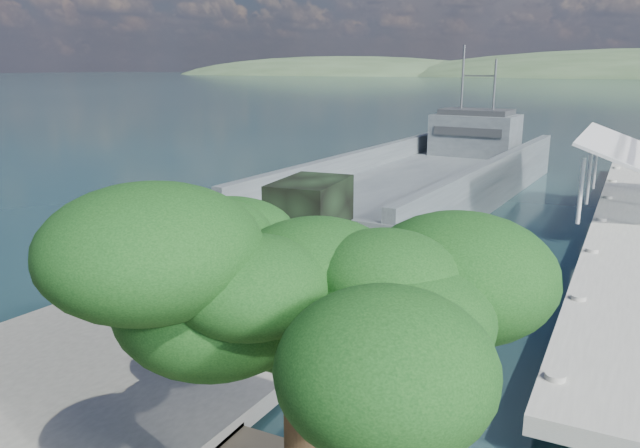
{
  "coord_description": "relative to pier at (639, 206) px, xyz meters",
  "views": [
    {
      "loc": [
        12.53,
        -16.86,
        8.65
      ],
      "look_at": [
        0.92,
        6.0,
        2.13
      ],
      "focal_mm": 35.0,
      "sensor_mm": 36.0,
      "label": 1
    }
  ],
  "objects": [
    {
      "name": "soldier",
      "position": [
        -17.07,
        -18.69,
        -0.3
      ],
      "size": [
        0.7,
        0.64,
        1.59
      ],
      "primitive_type": "imported",
      "rotation": [
        0.0,
        0.0,
        0.59
      ],
      "color": "black",
      "rests_on": "boat_ramp"
    },
    {
      "name": "overhang_tree",
      "position": [
        -4.84,
        -28.09,
        3.68
      ],
      "size": [
        7.26,
        6.68,
        6.59
      ],
      "color": "#3A2A17",
      "rests_on": "ground"
    },
    {
      "name": "military_truck",
      "position": [
        -11.61,
        -15.75,
        0.79
      ],
      "size": [
        3.31,
        8.39,
        3.8
      ],
      "rotation": [
        0.0,
        0.0,
        0.09
      ],
      "color": "black",
      "rests_on": "boat_ramp"
    },
    {
      "name": "boat_ramp",
      "position": [
        -13.0,
        -19.77,
        -1.35
      ],
      "size": [
        10.0,
        18.0,
        0.5
      ],
      "primitive_type": "cube",
      "color": "slate",
      "rests_on": "ground"
    },
    {
      "name": "shoreline_rocks",
      "position": [
        -19.2,
        -18.27,
        -1.6
      ],
      "size": [
        3.2,
        5.6,
        0.9
      ],
      "primitive_type": null,
      "color": "#5A5A57",
      "rests_on": "ground"
    },
    {
      "name": "pier",
      "position": [
        0.0,
        0.0,
        0.0
      ],
      "size": [
        6.4,
        44.0,
        6.1
      ],
      "color": "#A2A298",
      "rests_on": "ground"
    },
    {
      "name": "ground",
      "position": [
        -13.0,
        -18.77,
        -1.6
      ],
      "size": [
        1400.0,
        1400.0,
        0.0
      ],
      "primitive_type": "plane",
      "color": "#193A3D",
      "rests_on": "ground"
    },
    {
      "name": "landing_craft",
      "position": [
        -12.55,
        3.18,
        -0.69
      ],
      "size": [
        11.37,
        37.71,
        11.07
      ],
      "rotation": [
        0.0,
        0.0,
        -0.06
      ],
      "color": "#464E53",
      "rests_on": "ground"
    }
  ]
}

